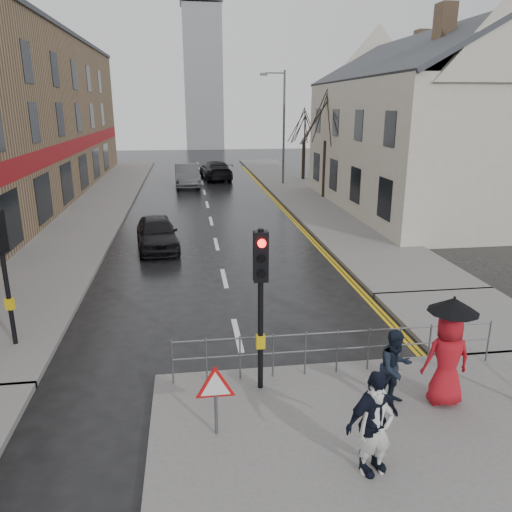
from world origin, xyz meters
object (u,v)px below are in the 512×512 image
object	(u,v)px
pedestrian_a	(375,430)
pedestrian_with_umbrella	(448,349)
car_mid	(187,175)
pedestrian_d	(373,422)
car_parked	(157,233)
pedestrian_b	(395,368)

from	to	relation	value
pedestrian_a	pedestrian_with_umbrella	world-z (taller)	pedestrian_with_umbrella
car_mid	pedestrian_with_umbrella	bearing A→B (deg)	-82.67
pedestrian_with_umbrella	pedestrian_d	bearing A→B (deg)	-142.14
car_parked	car_mid	bearing A→B (deg)	78.61
pedestrian_a	car_parked	world-z (taller)	pedestrian_a
pedestrian_d	pedestrian_a	bearing A→B (deg)	-85.88
car_parked	car_mid	distance (m)	16.69
pedestrian_a	pedestrian_b	bearing A→B (deg)	58.69
pedestrian_b	pedestrian_with_umbrella	distance (m)	1.07
pedestrian_a	pedestrian_b	distance (m)	2.11
pedestrian_with_umbrella	car_parked	bearing A→B (deg)	116.40
pedestrian_with_umbrella	pedestrian_a	bearing A→B (deg)	-140.74
car_parked	pedestrian_with_umbrella	bearing A→B (deg)	-70.35
pedestrian_a	pedestrian_d	world-z (taller)	pedestrian_d
pedestrian_a	pedestrian_with_umbrella	bearing A→B (deg)	38.89
pedestrian_a	car_mid	world-z (taller)	pedestrian_a
pedestrian_a	pedestrian_d	bearing A→B (deg)	115.51
pedestrian_with_umbrella	pedestrian_b	bearing A→B (deg)	173.65
pedestrian_with_umbrella	car_mid	size ratio (longest dim) A/B	0.45
car_parked	pedestrian_a	bearing A→B (deg)	-80.58
pedestrian_a	car_parked	xyz separation A→B (m)	(-4.09, 14.12, -0.22)
pedestrian_b	pedestrian_with_umbrella	bearing A→B (deg)	-22.18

